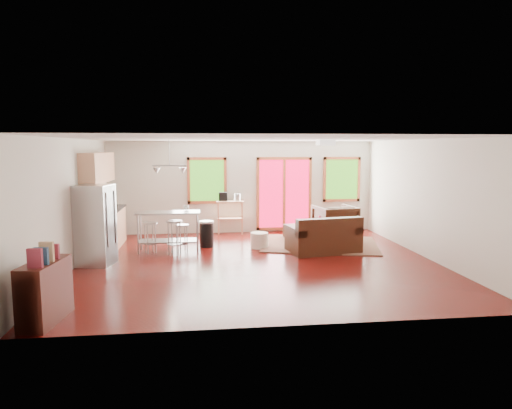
{
  "coord_description": "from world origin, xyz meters",
  "views": [
    {
      "loc": [
        -1.18,
        -9.38,
        2.43
      ],
      "look_at": [
        0.0,
        0.3,
        1.2
      ],
      "focal_mm": 32.0,
      "sensor_mm": 36.0,
      "label": 1
    }
  ],
  "objects": [
    {
      "name": "pendant_light",
      "position": [
        -1.9,
        1.5,
        1.9
      ],
      "size": [
        0.8,
        0.18,
        0.79
      ],
      "color": "gray",
      "rests_on": "ceiling"
    },
    {
      "name": "vase",
      "position": [
        1.82,
        1.79,
        0.51
      ],
      "size": [
        0.18,
        0.19,
        0.3
      ],
      "rotation": [
        0.0,
        0.0,
        -0.06
      ],
      "color": "silver",
      "rests_on": "coffee_table"
    },
    {
      "name": "floor",
      "position": [
        0.0,
        0.0,
        -0.01
      ],
      "size": [
        7.5,
        7.0,
        0.02
      ],
      "primitive_type": "cube",
      "color": "#380605",
      "rests_on": "ground"
    },
    {
      "name": "cabinets",
      "position": [
        -3.49,
        1.7,
        0.93
      ],
      "size": [
        0.64,
        2.24,
        2.3
      ],
      "color": "tan",
      "rests_on": "floor"
    },
    {
      "name": "right_wall",
      "position": [
        3.76,
        0.0,
        1.3
      ],
      "size": [
        0.02,
        7.0,
        2.6
      ],
      "primitive_type": "cube",
      "color": "beige",
      "rests_on": "ground"
    },
    {
      "name": "window_right",
      "position": [
        2.9,
        3.46,
        1.5
      ],
      "size": [
        1.1,
        0.05,
        1.3
      ],
      "color": "#265511",
      "rests_on": "back_wall"
    },
    {
      "name": "cup",
      "position": [
        -1.53,
        1.54,
        1.02
      ],
      "size": [
        0.16,
        0.14,
        0.13
      ],
      "primitive_type": "imported",
      "rotation": [
        0.0,
        0.0,
        -0.33
      ],
      "color": "silver",
      "rests_on": "island"
    },
    {
      "name": "bar_stool_a",
      "position": [
        -2.35,
        1.17,
        0.53
      ],
      "size": [
        0.45,
        0.45,
        0.71
      ],
      "rotation": [
        0.0,
        0.0,
        0.44
      ],
      "color": "#B7BABC",
      "rests_on": "floor"
    },
    {
      "name": "rug",
      "position": [
        1.76,
        1.55,
        0.01
      ],
      "size": [
        3.25,
        2.79,
        0.03
      ],
      "primitive_type": "cube",
      "rotation": [
        0.0,
        0.0,
        -0.25
      ],
      "color": "#55653F",
      "rests_on": "floor"
    },
    {
      "name": "window_left",
      "position": [
        -1.0,
        3.46,
        1.5
      ],
      "size": [
        1.1,
        0.05,
        1.3
      ],
      "color": "#265511",
      "rests_on": "back_wall"
    },
    {
      "name": "trash_can",
      "position": [
        -1.05,
        1.67,
        0.32
      ],
      "size": [
        0.44,
        0.44,
        0.64
      ],
      "rotation": [
        0.0,
        0.0,
        -0.33
      ],
      "color": "black",
      "rests_on": "floor"
    },
    {
      "name": "coffee_table",
      "position": [
        1.74,
        1.95,
        0.32
      ],
      "size": [
        1.06,
        0.85,
        0.37
      ],
      "rotation": [
        0.0,
        0.0,
        -0.36
      ],
      "color": "#38130D",
      "rests_on": "floor"
    },
    {
      "name": "island",
      "position": [
        -1.94,
        1.29,
        0.64
      ],
      "size": [
        1.48,
        0.6,
        0.94
      ],
      "rotation": [
        0.0,
        0.0,
        -0.0
      ],
      "color": "#B7BABC",
      "rests_on": "floor"
    },
    {
      "name": "bar_stool_c",
      "position": [
        -1.62,
        1.15,
        0.48
      ],
      "size": [
        0.39,
        0.39,
        0.65
      ],
      "rotation": [
        0.0,
        0.0,
        0.34
      ],
      "color": "#B7BABC",
      "rests_on": "floor"
    },
    {
      "name": "pouf",
      "position": [
        0.21,
        1.39,
        0.19
      ],
      "size": [
        0.52,
        0.52,
        0.37
      ],
      "primitive_type": "cylinder",
      "rotation": [
        0.0,
        0.0,
        -0.24
      ],
      "color": "silver",
      "rests_on": "floor"
    },
    {
      "name": "ceiling",
      "position": [
        0.0,
        0.0,
        2.61
      ],
      "size": [
        7.5,
        7.0,
        0.02
      ],
      "primitive_type": "cube",
      "color": "silver",
      "rests_on": "ground"
    },
    {
      "name": "bookshelf",
      "position": [
        -3.35,
        -2.94,
        0.45
      ],
      "size": [
        0.51,
        1.01,
        1.14
      ],
      "rotation": [
        0.0,
        0.0,
        -0.14
      ],
      "color": "#38130D",
      "rests_on": "floor"
    },
    {
      "name": "bar_stool_b",
      "position": [
        -1.79,
        0.95,
        0.58
      ],
      "size": [
        0.47,
        0.47,
        0.78
      ],
      "rotation": [
        0.0,
        0.0,
        -0.34
      ],
      "color": "#B7BABC",
      "rests_on": "floor"
    },
    {
      "name": "ottoman",
      "position": [
        1.34,
        2.36,
        0.18
      ],
      "size": [
        0.66,
        0.66,
        0.37
      ],
      "primitive_type": "cube",
      "rotation": [
        0.0,
        0.0,
        0.22
      ],
      "color": "black",
      "rests_on": "floor"
    },
    {
      "name": "back_wall",
      "position": [
        0.0,
        3.51,
        1.3
      ],
      "size": [
        7.5,
        0.02,
        2.6
      ],
      "primitive_type": "cube",
      "color": "beige",
      "rests_on": "ground"
    },
    {
      "name": "french_doors",
      "position": [
        1.2,
        3.46,
        1.1
      ],
      "size": [
        1.6,
        0.05,
        2.1
      ],
      "color": "#AF092D",
      "rests_on": "back_wall"
    },
    {
      "name": "ceiling_flush",
      "position": [
        1.6,
        0.6,
        2.53
      ],
      "size": [
        0.35,
        0.35,
        0.12
      ],
      "primitive_type": "cube",
      "color": "white",
      "rests_on": "ceiling"
    },
    {
      "name": "left_wall",
      "position": [
        -3.76,
        0.0,
        1.3
      ],
      "size": [
        0.02,
        7.0,
        2.6
      ],
      "primitive_type": "cube",
      "color": "beige",
      "rests_on": "ground"
    },
    {
      "name": "kitchen_cart",
      "position": [
        -0.38,
        3.35,
        0.8
      ],
      "size": [
        0.81,
        0.56,
        1.18
      ],
      "rotation": [
        0.0,
        0.0,
        -0.09
      ],
      "color": "tan",
      "rests_on": "floor"
    },
    {
      "name": "book",
      "position": [
        2.23,
        1.78,
        0.56
      ],
      "size": [
        0.23,
        0.1,
        0.31
      ],
      "primitive_type": "imported",
      "rotation": [
        0.0,
        0.0,
        0.33
      ],
      "color": "maroon",
      "rests_on": "coffee_table"
    },
    {
      "name": "refrigerator",
      "position": [
        -3.34,
        0.22,
        0.83
      ],
      "size": [
        0.79,
        0.77,
        1.67
      ],
      "rotation": [
        0.0,
        0.0,
        -0.21
      ],
      "color": "#B7BABC",
      "rests_on": "floor"
    },
    {
      "name": "loveseat",
      "position": [
        1.64,
        0.74,
        0.34
      ],
      "size": [
        1.71,
        1.15,
        0.85
      ],
      "rotation": [
        0.0,
        0.0,
        0.16
      ],
      "color": "black",
      "rests_on": "floor"
    },
    {
      "name": "armchair",
      "position": [
        2.34,
        2.21,
        0.5
      ],
      "size": [
        1.1,
        1.04,
        1.0
      ],
      "primitive_type": "imported",
      "rotation": [
        0.0,
        0.0,
        3.29
      ],
      "color": "black",
      "rests_on": "floor"
    },
    {
      "name": "front_wall",
      "position": [
        0.0,
        -3.51,
        1.3
      ],
      "size": [
        7.5,
        0.02,
        2.6
      ],
      "primitive_type": "cube",
      "color": "beige",
      "rests_on": "ground"
    }
  ]
}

